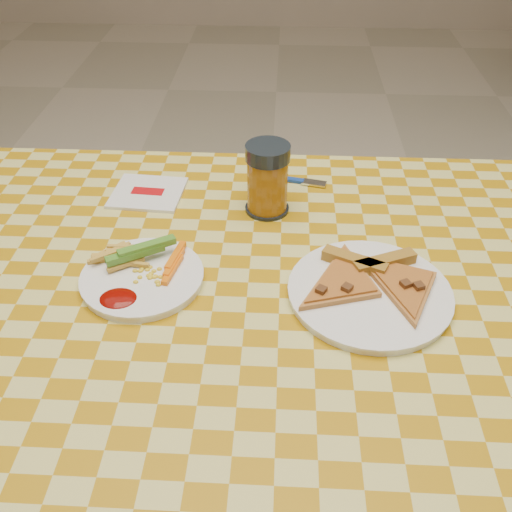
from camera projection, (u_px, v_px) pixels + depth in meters
The scene contains 8 objects.
table at pixel (249, 315), 0.97m from camera, with size 1.28×0.88×0.76m.
plate_left at pixel (142, 279), 0.92m from camera, with size 0.20×0.20×0.01m, color white.
plate_right at pixel (369, 294), 0.90m from camera, with size 0.25×0.25×0.01m, color white.
fries_veggies at pixel (138, 265), 0.93m from camera, with size 0.18×0.16×0.04m.
pizza_slices at pixel (371, 280), 0.90m from camera, with size 0.30×0.24×0.02m.
drink_glass at pixel (267, 179), 1.05m from camera, with size 0.08×0.08×0.14m.
napkin at pixel (148, 193), 1.14m from camera, with size 0.15×0.14×0.01m.
fork at pixel (290, 179), 1.18m from camera, with size 0.15×0.05×0.01m.
Camera 1 is at (0.05, -0.70, 1.36)m, focal length 40.00 mm.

